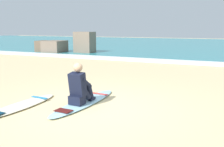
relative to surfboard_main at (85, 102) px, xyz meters
The scene contains 7 objects.
ground_plane 0.42m from the surfboard_main, 31.89° to the right, with size 80.00×80.00×0.00m, color beige.
sea 21.86m from the surfboard_main, 89.06° to the left, with size 80.00×28.00×0.10m, color teal.
breaking_foam 8.17m from the surfboard_main, 87.48° to the left, with size 80.00×0.90×0.11m, color white.
surfboard_main is the anchor object (origin of this frame).
surfer_seated 0.45m from the surfboard_main, 93.94° to the right, with size 0.38×0.71×0.95m.
surfboard_spare_near 1.47m from the surfboard_main, 145.36° to the right, with size 0.60×2.22×0.08m.
rock_outcrop_distant 12.34m from the surfboard_main, 127.36° to the left, with size 4.26×1.88×1.51m.
Camera 1 is at (2.64, -4.88, 1.81)m, focal length 40.80 mm.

